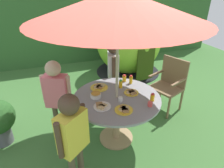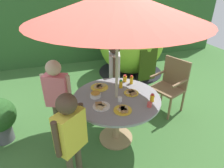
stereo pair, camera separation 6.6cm
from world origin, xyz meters
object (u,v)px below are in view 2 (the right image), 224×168
at_px(plate_center_back, 131,93).
at_px(cup_near, 149,105).
at_px(child_in_yellow_shirt, 70,131).
at_px(juice_bottle_mid_left, 131,80).
at_px(snack_bowl, 95,95).
at_px(plate_far_left, 101,106).
at_px(plate_front_edge, 99,87).
at_px(juice_bottle_far_right, 121,84).
at_px(cup_far, 120,99).
at_px(wooden_chair, 171,83).
at_px(patio_umbrella, 118,5).
at_px(child_in_pink_shirt, 57,90).
at_px(plate_center_front, 123,110).
at_px(dome_tent, 131,41).
at_px(garden_table, 116,106).
at_px(juice_bottle_near_right, 152,98).
at_px(child_in_white_shirt, 114,67).
at_px(juice_bottle_near_left, 125,78).

xyz_separation_m(plate_center_back, cup_near, (0.09, -0.37, 0.02)).
relative_size(child_in_yellow_shirt, juice_bottle_mid_left, 9.20).
relative_size(snack_bowl, plate_center_back, 0.72).
distance_m(plate_far_left, cup_near, 0.61).
bearing_deg(plate_front_edge, juice_bottle_far_right, -17.08).
relative_size(snack_bowl, cup_far, 2.44).
bearing_deg(wooden_chair, cup_near, -68.76).
xyz_separation_m(patio_umbrella, plate_front_edge, (-0.16, 0.33, -1.15)).
height_order(plate_front_edge, cup_far, cup_far).
height_order(child_in_pink_shirt, plate_center_front, child_in_pink_shirt).
relative_size(plate_front_edge, juice_bottle_mid_left, 1.95).
bearing_deg(child_in_pink_shirt, plate_center_front, -17.42).
distance_m(dome_tent, child_in_yellow_shirt, 3.34).
height_order(garden_table, cup_near, cup_near).
xyz_separation_m(plate_center_front, juice_bottle_far_right, (0.17, 0.55, 0.05)).
bearing_deg(child_in_pink_shirt, juice_bottle_near_right, -1.79).
xyz_separation_m(child_in_white_shirt, juice_bottle_near_left, (0.03, -0.44, -0.03)).
xyz_separation_m(plate_front_edge, juice_bottle_near_left, (0.43, 0.08, 0.04)).
xyz_separation_m(patio_umbrella, juice_bottle_near_left, (0.28, 0.41, -1.11)).
bearing_deg(juice_bottle_mid_left, child_in_yellow_shirt, -140.27).
height_order(plate_center_back, plate_front_edge, same).
height_order(child_in_yellow_shirt, plate_far_left, child_in_yellow_shirt).
relative_size(patio_umbrella, juice_bottle_near_right, 19.10).
relative_size(child_in_white_shirt, child_in_yellow_shirt, 1.05).
xyz_separation_m(child_in_pink_shirt, cup_far, (0.78, -0.46, -0.02)).
relative_size(wooden_chair, child_in_white_shirt, 0.75).
relative_size(plate_center_front, juice_bottle_near_right, 2.07).
height_order(juice_bottle_far_right, cup_near, juice_bottle_far_right).
bearing_deg(child_in_pink_shirt, child_in_yellow_shirt, -60.16).
distance_m(snack_bowl, plate_center_back, 0.51).
relative_size(child_in_yellow_shirt, snack_bowl, 8.28).
distance_m(dome_tent, snack_bowl, 2.59).
bearing_deg(juice_bottle_near_right, child_in_white_shirt, 98.83).
bearing_deg(child_in_yellow_shirt, garden_table, -0.00).
xyz_separation_m(patio_umbrella, child_in_white_shirt, (0.25, 0.85, -1.09)).
height_order(child_in_yellow_shirt, plate_center_back, child_in_yellow_shirt).
height_order(dome_tent, plate_center_back, dome_tent).
distance_m(dome_tent, plate_far_left, 2.80).
distance_m(plate_center_back, juice_bottle_mid_left, 0.30).
xyz_separation_m(patio_umbrella, juice_bottle_far_right, (0.15, 0.23, -1.11)).
xyz_separation_m(plate_far_left, cup_far, (0.27, 0.05, 0.02)).
bearing_deg(juice_bottle_near_left, plate_front_edge, -169.74).
bearing_deg(child_in_yellow_shirt, plate_far_left, 3.72).
xyz_separation_m(garden_table, juice_bottle_mid_left, (0.35, 0.31, 0.22)).
bearing_deg(dome_tent, plate_far_left, -128.44).
bearing_deg(wooden_chair, snack_bowl, -97.00).
distance_m(snack_bowl, plate_front_edge, 0.26).
relative_size(garden_table, plate_far_left, 5.44).
distance_m(child_in_pink_shirt, juice_bottle_near_right, 1.31).
height_order(plate_center_front, plate_center_back, same).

